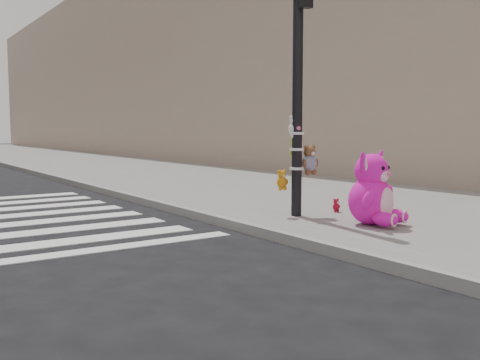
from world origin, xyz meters
TOP-DOWN VIEW (x-y plane):
  - ground at (0.00, 0.00)m, footprint 120.00×120.00m
  - sidewalk_near at (5.00, 10.00)m, footprint 7.00×80.00m
  - curb_edge at (1.55, 10.00)m, footprint 0.12×80.00m
  - bld_near at (10.50, 20.00)m, footprint 5.00×60.00m
  - signal_pole at (2.63, 1.81)m, footprint 0.69×0.49m
  - pink_bunny at (2.98, 0.57)m, footprint 0.86×0.94m
  - red_teddy at (3.40, 1.73)m, footprint 0.16×0.11m

SIDE VIEW (x-z plane):
  - ground at x=0.00m, z-range 0.00..0.00m
  - sidewalk_near at x=5.00m, z-range 0.00..0.14m
  - curb_edge at x=1.55m, z-range -0.01..0.15m
  - red_teddy at x=3.40m, z-range 0.14..0.37m
  - pink_bunny at x=2.98m, z-range 0.04..1.12m
  - signal_pole at x=2.63m, z-range -0.22..3.78m
  - bld_near at x=10.50m, z-range 0.00..10.00m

